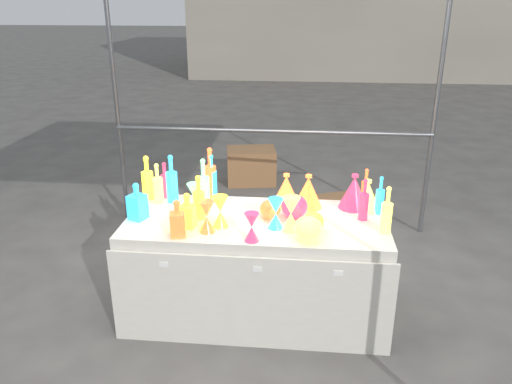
# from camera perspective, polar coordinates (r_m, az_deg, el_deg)

# --- Properties ---
(ground) EXTENTS (80.00, 80.00, 0.00)m
(ground) POSITION_cam_1_polar(r_m,az_deg,el_deg) (3.83, 0.00, -13.36)
(ground) COLOR slate
(ground) RESTS_ON ground
(display_table) EXTENTS (1.84, 0.83, 0.75)m
(display_table) POSITION_cam_1_polar(r_m,az_deg,el_deg) (3.62, -0.01, -8.57)
(display_table) COLOR silver
(display_table) RESTS_ON ground
(cardboard_box_closed) EXTENTS (0.66, 0.53, 0.43)m
(cardboard_box_closed) POSITION_cam_1_polar(r_m,az_deg,el_deg) (6.25, -0.55, 3.01)
(cardboard_box_closed) COLOR #936642
(cardboard_box_closed) RESTS_ON ground
(cardboard_box_flat) EXTENTS (0.87, 0.75, 0.06)m
(cardboard_box_flat) POSITION_cam_1_polar(r_m,az_deg,el_deg) (5.72, 10.64, -1.13)
(cardboard_box_flat) COLOR #936642
(cardboard_box_flat) RESTS_ON ground
(bottle_0) EXTENTS (0.11, 0.11, 0.34)m
(bottle_0) POSITION_cam_1_polar(r_m,az_deg,el_deg) (3.83, -12.31, 1.63)
(bottle_0) COLOR #EA5216
(bottle_0) RESTS_ON display_table
(bottle_1) EXTENTS (0.11, 0.11, 0.35)m
(bottle_1) POSITION_cam_1_polar(r_m,az_deg,el_deg) (3.77, -5.13, 1.77)
(bottle_1) COLOR #198B22
(bottle_1) RESTS_ON display_table
(bottle_2) EXTENTS (0.11, 0.11, 0.40)m
(bottle_2) POSITION_cam_1_polar(r_m,az_deg,el_deg) (3.76, -5.24, 2.14)
(bottle_2) COLOR orange
(bottle_2) RESTS_ON display_table
(bottle_3) EXTENTS (0.09, 0.09, 0.28)m
(bottle_3) POSITION_cam_1_polar(r_m,az_deg,el_deg) (3.86, -10.36, 1.40)
(bottle_3) COLOR #1A2E98
(bottle_3) RESTS_ON display_table
(bottle_4) EXTENTS (0.08, 0.08, 0.31)m
(bottle_4) POSITION_cam_1_polar(r_m,az_deg,el_deg) (3.75, -11.18, 0.99)
(bottle_4) COLOR #14687D
(bottle_4) RESTS_ON display_table
(bottle_5) EXTENTS (0.09, 0.09, 0.38)m
(bottle_5) POSITION_cam_1_polar(r_m,az_deg,el_deg) (3.57, -6.01, 0.91)
(bottle_5) COLOR #BF2698
(bottle_5) RESTS_ON display_table
(bottle_6) EXTENTS (0.11, 0.11, 0.32)m
(bottle_6) POSITION_cam_1_polar(r_m,az_deg,el_deg) (3.43, -6.56, -0.62)
(bottle_6) COLOR #EA5216
(bottle_6) RESTS_ON display_table
(bottle_7) EXTENTS (0.10, 0.10, 0.37)m
(bottle_7) POSITION_cam_1_polar(r_m,az_deg,el_deg) (3.74, -9.62, 1.53)
(bottle_7) COLOR #198B22
(bottle_7) RESTS_ON display_table
(decanter_0) EXTENTS (0.11, 0.11, 0.24)m
(decanter_0) POSITION_cam_1_polar(r_m,az_deg,el_deg) (3.32, -7.85, -2.09)
(decanter_0) COLOR #EA5216
(decanter_0) RESTS_ON display_table
(decanter_1) EXTENTS (0.12, 0.12, 0.25)m
(decanter_1) POSITION_cam_1_polar(r_m,az_deg,el_deg) (3.21, -8.96, -2.98)
(decanter_1) COLOR orange
(decanter_1) RESTS_ON display_table
(decanter_2) EXTENTS (0.14, 0.14, 0.26)m
(decanter_2) POSITION_cam_1_polar(r_m,az_deg,el_deg) (3.51, -13.44, -1.01)
(decanter_2) COLOR #198B22
(decanter_2) RESTS_ON display_table
(hourglass_0) EXTENTS (0.13, 0.13, 0.21)m
(hourglass_0) POSITION_cam_1_polar(r_m,az_deg,el_deg) (3.25, -5.67, -2.83)
(hourglass_0) COLOR orange
(hourglass_0) RESTS_ON display_table
(hourglass_1) EXTENTS (0.10, 0.10, 0.19)m
(hourglass_1) POSITION_cam_1_polar(r_m,az_deg,el_deg) (3.12, -0.50, -4.04)
(hourglass_1) COLOR #1A2E98
(hourglass_1) RESTS_ON display_table
(hourglass_2) EXTENTS (0.13, 0.13, 0.23)m
(hourglass_2) POSITION_cam_1_polar(r_m,az_deg,el_deg) (3.26, 4.01, -2.49)
(hourglass_2) COLOR #14687D
(hourglass_2) RESTS_ON display_table
(hourglass_3) EXTENTS (0.14, 0.14, 0.21)m
(hourglass_3) POSITION_cam_1_polar(r_m,az_deg,el_deg) (3.56, -7.02, -0.66)
(hourglass_3) COLOR #BF2698
(hourglass_3) RESTS_ON display_table
(hourglass_4) EXTENTS (0.11, 0.11, 0.22)m
(hourglass_4) POSITION_cam_1_polar(r_m,az_deg,el_deg) (3.31, -4.10, -2.25)
(hourglass_4) COLOR #EA5216
(hourglass_4) RESTS_ON display_table
(hourglass_5) EXTENTS (0.13, 0.13, 0.21)m
(hourglass_5) POSITION_cam_1_polar(r_m,az_deg,el_deg) (3.29, 2.27, -2.46)
(hourglass_5) COLOR #198B22
(hourglass_5) RESTS_ON display_table
(globe_0) EXTENTS (0.17, 0.17, 0.12)m
(globe_0) POSITION_cam_1_polar(r_m,az_deg,el_deg) (3.28, 6.53, -3.54)
(globe_0) COLOR #EA5216
(globe_0) RESTS_ON display_table
(globe_1) EXTENTS (0.22, 0.22, 0.14)m
(globe_1) POSITION_cam_1_polar(r_m,az_deg,el_deg) (3.15, 5.97, -4.35)
(globe_1) COLOR #14687D
(globe_1) RESTS_ON display_table
(globe_2) EXTENTS (0.17, 0.17, 0.12)m
(globe_2) POSITION_cam_1_polar(r_m,az_deg,el_deg) (3.45, 1.62, -2.10)
(globe_2) COLOR orange
(globe_2) RESTS_ON display_table
(globe_3) EXTENTS (0.20, 0.20, 0.15)m
(globe_3) POSITION_cam_1_polar(r_m,az_deg,el_deg) (3.47, 4.41, -1.78)
(globe_3) COLOR #1A2E98
(globe_3) RESTS_ON display_table
(lampshade_0) EXTENTS (0.22, 0.22, 0.24)m
(lampshade_0) POSITION_cam_1_polar(r_m,az_deg,el_deg) (3.66, 3.47, 0.32)
(lampshade_0) COLOR #FFF235
(lampshade_0) RESTS_ON display_table
(lampshade_1) EXTENTS (0.26, 0.26, 0.25)m
(lampshade_1) POSITION_cam_1_polar(r_m,az_deg,el_deg) (3.63, 5.98, 0.12)
(lampshade_1) COLOR #FFF235
(lampshade_1) RESTS_ON display_table
(lampshade_2) EXTENTS (0.26, 0.26, 0.26)m
(lampshade_2) POSITION_cam_1_polar(r_m,az_deg,el_deg) (3.67, 11.14, 0.10)
(lampshade_2) COLOR #1A2E98
(lampshade_2) RESTS_ON display_table
(lampshade_3) EXTENTS (0.23, 0.23, 0.23)m
(lampshade_3) POSITION_cam_1_polar(r_m,az_deg,el_deg) (3.65, 12.64, -0.33)
(lampshade_3) COLOR #14687D
(lampshade_3) RESTS_ON display_table
(bottle_8) EXTENTS (0.06, 0.06, 0.28)m
(bottle_8) POSITION_cam_1_polar(r_m,az_deg,el_deg) (3.60, 14.00, -0.35)
(bottle_8) COLOR #198B22
(bottle_8) RESTS_ON display_table
(bottle_9) EXTENTS (0.07, 0.07, 0.27)m
(bottle_9) POSITION_cam_1_polar(r_m,az_deg,el_deg) (3.76, 12.41, 0.65)
(bottle_9) COLOR orange
(bottle_9) RESTS_ON display_table
(bottle_10) EXTENTS (0.07, 0.07, 0.30)m
(bottle_10) POSITION_cam_1_polar(r_m,az_deg,el_deg) (3.48, 12.27, -0.83)
(bottle_10) COLOR #1A2E98
(bottle_10) RESTS_ON display_table
(bottle_11) EXTENTS (0.09, 0.09, 0.32)m
(bottle_11) POSITION_cam_1_polar(r_m,az_deg,el_deg) (3.31, 14.74, -1.98)
(bottle_11) COLOR #14687D
(bottle_11) RESTS_ON display_table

